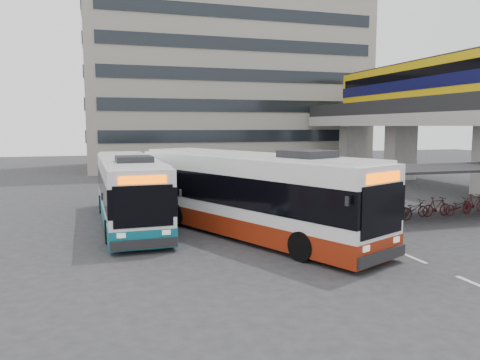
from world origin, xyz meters
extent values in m
plane|color=#28282B|center=(0.00, 0.00, 0.00)|extent=(120.00, 120.00, 0.00)
cube|color=gray|center=(17.00, 18.00, 2.30)|extent=(2.20, 1.60, 4.60)
cube|color=gray|center=(17.00, 26.00, 2.30)|extent=(2.20, 1.60, 4.60)
cube|color=gray|center=(17.00, 12.00, 5.05)|extent=(8.00, 32.00, 0.90)
cube|color=black|center=(13.25, 12.00, 6.05)|extent=(0.35, 32.00, 1.10)
cube|color=gold|center=(17.00, 15.57, 7.60)|extent=(2.90, 20.00, 3.90)
cube|color=#090A35|center=(17.00, 15.57, 7.80)|extent=(2.98, 20.02, 0.90)
cube|color=black|center=(17.00, 15.57, 8.60)|extent=(2.96, 19.20, 0.70)
cube|color=black|center=(17.00, 15.57, 9.55)|extent=(2.70, 19.60, 0.25)
cylinder|color=#595B60|center=(3.70, 4.80, 1.20)|extent=(0.12, 0.12, 2.40)
cylinder|color=#595B60|center=(3.70, 1.20, 1.20)|extent=(0.12, 0.12, 2.40)
cube|color=black|center=(8.50, 3.00, 2.48)|extent=(10.00, 4.00, 0.12)
imported|color=black|center=(4.50, 3.00, 0.45)|extent=(1.71, 0.60, 0.90)
imported|color=black|center=(5.83, 3.00, 0.50)|extent=(1.66, 0.47, 1.00)
imported|color=black|center=(7.17, 3.00, 0.45)|extent=(1.71, 0.60, 0.90)
imported|color=black|center=(8.50, 3.00, 0.50)|extent=(1.66, 0.47, 1.00)
imported|color=#350C0F|center=(9.83, 3.00, 0.45)|extent=(1.71, 0.60, 0.90)
imported|color=#3F0C0F|center=(11.17, 3.00, 0.50)|extent=(1.66, 0.47, 1.00)
cube|color=gray|center=(6.00, 36.00, 12.50)|extent=(30.00, 15.00, 25.00)
cube|color=beige|center=(2.50, -6.00, 0.01)|extent=(0.15, 1.60, 0.01)
cube|color=beige|center=(2.50, -3.00, 0.01)|extent=(0.15, 1.60, 0.01)
cube|color=beige|center=(2.50, 0.00, 0.01)|extent=(0.15, 1.60, 0.01)
cube|color=white|center=(-1.94, 1.84, 1.91)|extent=(7.63, 12.51, 2.87)
cube|color=maroon|center=(-1.94, 1.84, 0.57)|extent=(7.68, 12.56, 0.78)
cube|color=black|center=(-1.94, 1.84, 2.04)|extent=(7.69, 12.55, 1.20)
cube|color=#ED5000|center=(0.67, -3.86, 2.98)|extent=(1.73, 0.85, 0.31)
cube|color=black|center=(-0.64, -1.01, 3.57)|extent=(2.15, 2.18, 0.29)
cylinder|color=black|center=(-1.41, -2.33, 0.52)|extent=(0.72, 1.08, 1.04)
cylinder|color=black|center=(-2.26, 5.55, 0.52)|extent=(0.72, 1.08, 1.04)
cube|color=white|center=(-6.64, 5.78, 1.73)|extent=(2.74, 11.44, 2.61)
cube|color=#0C5C6D|center=(-6.64, 5.78, 0.52)|extent=(2.78, 11.49, 0.71)
cube|color=black|center=(-6.64, 5.78, 1.85)|extent=(2.80, 11.47, 1.09)
cube|color=#ED5000|center=(-6.48, 0.10, 2.70)|extent=(1.69, 0.13, 0.28)
cube|color=black|center=(-6.56, 2.94, 3.24)|extent=(1.49, 1.56, 0.27)
cylinder|color=black|center=(-7.66, 2.11, 0.47)|extent=(0.31, 0.96, 0.95)
cylinder|color=black|center=(-5.60, 9.00, 0.47)|extent=(0.31, 0.96, 0.95)
imported|color=black|center=(-3.95, 4.01, 0.86)|extent=(0.73, 0.74, 1.72)
camera|label=1|loc=(-7.92, -16.61, 4.60)|focal=35.00mm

